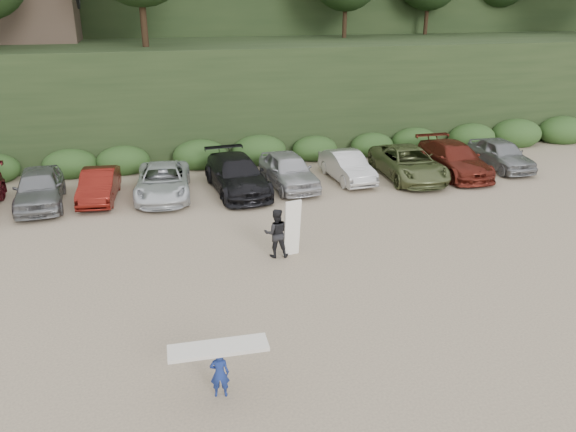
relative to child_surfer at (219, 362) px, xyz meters
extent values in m
plane|color=tan|center=(3.47, 4.36, -0.91)|extent=(120.00, 120.00, 0.00)
cube|color=black|center=(3.47, 26.36, 2.09)|extent=(80.00, 14.00, 6.00)
cube|color=black|center=(3.47, 44.36, 7.09)|extent=(90.00, 30.00, 16.00)
cube|color=#2B491E|center=(2.92, 18.86, -0.31)|extent=(46.20, 2.00, 1.20)
cube|color=brown|center=(-8.53, 28.36, 7.09)|extent=(8.00, 6.00, 4.00)
imported|color=slate|center=(-5.85, 14.52, -0.09)|extent=(2.24, 4.93, 1.64)
imported|color=#61140E|center=(-3.39, 14.64, -0.22)|extent=(1.80, 4.26, 1.37)
imported|color=silver|center=(-0.59, 14.41, -0.19)|extent=(2.80, 5.34, 1.43)
imported|color=black|center=(2.79, 14.28, -0.09)|extent=(2.74, 5.76, 1.62)
imported|color=#B3B3B8|center=(5.31, 14.41, -0.09)|extent=(2.32, 4.93, 1.63)
imported|color=silver|center=(8.37, 14.66, -0.20)|extent=(1.77, 4.37, 1.41)
imported|color=#5A653A|center=(11.47, 14.22, -0.13)|extent=(2.80, 5.67, 1.55)
imported|color=maroon|center=(14.05, 14.29, -0.12)|extent=(2.32, 5.49, 1.58)
imported|color=gray|center=(17.02, 14.63, -0.13)|extent=(1.92, 4.57, 1.55)
imported|color=navy|center=(0.00, 0.00, -0.30)|extent=(0.49, 0.36, 1.22)
cube|color=silver|center=(0.00, 0.00, 0.38)|extent=(2.24, 0.68, 0.09)
imported|color=black|center=(2.95, 6.92, -0.02)|extent=(0.95, 0.79, 1.77)
cube|color=white|center=(3.50, 6.83, 0.14)|extent=(0.63, 0.41, 2.08)
camera|label=1|loc=(-1.11, -10.56, 7.64)|focal=35.00mm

